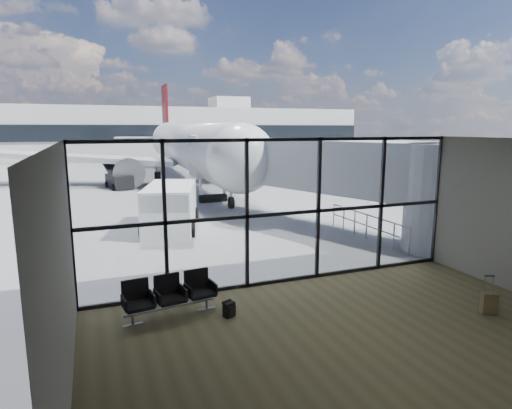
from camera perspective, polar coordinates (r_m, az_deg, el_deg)
ground at (r=52.14m, az=-15.19°, el=4.60°), size 220.00×220.00×0.00m
lounge_shell at (r=8.98m, az=16.73°, el=-4.01°), size 12.02×8.01×4.51m
glass_curtain_wall at (r=13.09m, az=3.70°, el=-1.01°), size 12.10×0.12×4.50m
jet_bridge at (r=21.47m, az=7.67°, el=4.70°), size 8.00×16.50×4.33m
apron_railing at (r=19.16m, az=14.52°, el=-2.38°), size 0.06×5.46×1.11m
far_terminal at (r=73.77m, az=-17.68°, el=9.30°), size 80.00×12.20×11.00m
tree_5 at (r=84.19m, az=-28.18°, el=9.78°), size 6.27×6.27×9.03m
seating_row at (r=11.45m, az=-11.53°, el=-11.54°), size 2.38×0.95×1.06m
backpack at (r=11.27m, az=-3.59°, el=-13.79°), size 0.34×0.34×0.43m
suitcase at (r=12.88m, az=28.65°, el=-11.46°), size 0.43×0.38×1.01m
airliner at (r=40.00m, az=-9.05°, el=7.64°), size 33.79×39.16×10.08m
service_van at (r=20.51m, az=-11.33°, el=-0.36°), size 3.42×5.29×2.13m
belt_loader at (r=35.98m, az=-17.82°, el=3.10°), size 2.20×4.30×1.89m
traffic_cone_b at (r=27.79m, az=-10.89°, el=0.71°), size 0.42×0.42×0.60m
traffic_cone_c at (r=27.86m, az=-11.51°, el=0.79°), size 0.48×0.48×0.68m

